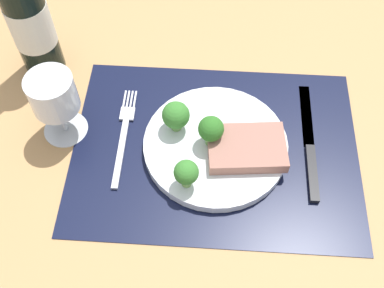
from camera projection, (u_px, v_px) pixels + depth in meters
ground_plane at (215, 154)px, 77.62cm from camera, size 140.00×110.00×3.00cm
placemat at (215, 149)px, 76.24cm from camera, size 45.87×33.81×0.30cm
plate at (215, 145)px, 75.45cm from camera, size 23.01×23.01×1.60cm
steak at (247, 148)px, 72.97cm from camera, size 12.70×9.31×2.09cm
broccoli_back_left at (176, 116)px, 73.72cm from camera, size 4.41×4.41×5.53cm
broccoli_front_edge at (211, 131)px, 71.70cm from camera, size 4.02×4.02×5.74cm
broccoli_near_steak at (186, 173)px, 67.93cm from camera, size 3.71×3.71×5.35cm
fork at (124, 135)px, 77.21cm from camera, size 2.40×19.20×0.50cm
knife at (310, 149)px, 75.62cm from camera, size 1.80×23.00×0.80cm
wine_bottle at (27, 15)px, 76.24cm from camera, size 7.10×7.10×33.09cm
wine_glass at (54, 97)px, 71.38cm from camera, size 7.28×7.28×12.38cm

